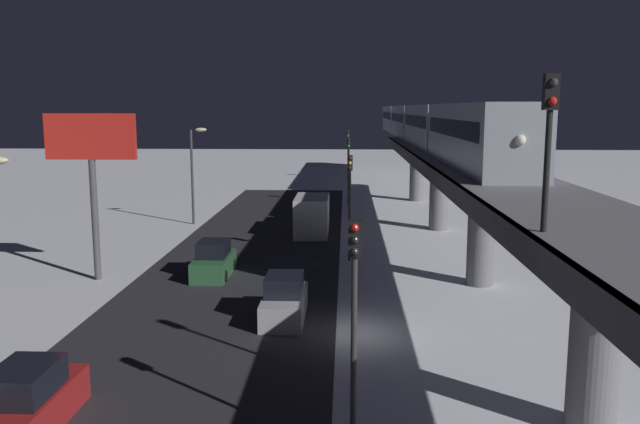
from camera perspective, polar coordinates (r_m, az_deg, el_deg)
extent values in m
plane|color=white|center=(27.09, 2.91, -10.66)|extent=(240.00, 240.00, 0.00)
cube|color=#28282D|center=(27.71, -10.22, -10.32)|extent=(11.00, 93.68, 0.01)
cube|color=slate|center=(26.67, 17.59, 1.07)|extent=(5.00, 93.68, 0.80)
cube|color=#38383D|center=(26.15, 12.55, 1.12)|extent=(0.24, 91.81, 0.80)
cylinder|color=slate|center=(65.23, 8.52, 3.27)|extent=(1.40, 1.40, 5.22)
cylinder|color=slate|center=(49.84, 10.42, 1.43)|extent=(1.40, 1.40, 5.22)
cylinder|color=slate|center=(34.65, 14.00, -2.04)|extent=(1.40, 1.40, 5.22)
cylinder|color=slate|center=(20.12, 23.05, -10.64)|extent=(1.40, 1.40, 5.22)
cube|color=#999EA8|center=(36.32, 13.58, 6.61)|extent=(2.90, 18.00, 3.40)
cube|color=black|center=(36.31, 13.60, 7.25)|extent=(2.94, 16.20, 0.90)
cube|color=#999EA8|center=(54.68, 9.80, 7.49)|extent=(2.90, 18.00, 3.40)
cube|color=black|center=(54.67, 9.81, 7.92)|extent=(2.94, 16.20, 0.90)
cube|color=#999EA8|center=(73.16, 7.92, 7.92)|extent=(2.90, 18.00, 3.40)
cube|color=black|center=(73.15, 7.92, 8.24)|extent=(2.94, 16.20, 0.90)
cube|color=#999EA8|center=(91.69, 6.79, 8.18)|extent=(2.90, 18.00, 3.40)
cube|color=black|center=(91.68, 6.80, 8.43)|extent=(2.94, 16.20, 0.90)
sphere|color=white|center=(27.50, 17.24, 6.07)|extent=(0.44, 0.44, 0.44)
cylinder|color=black|center=(17.42, 19.34, 3.53)|extent=(0.16, 0.16, 3.20)
cube|color=black|center=(17.35, 19.68, 9.94)|extent=(0.36, 0.28, 0.90)
sphere|color=#333333|center=(17.21, 19.88, 10.71)|extent=(0.22, 0.22, 0.22)
sphere|color=red|center=(17.20, 19.80, 9.18)|extent=(0.22, 0.22, 0.22)
cube|color=#2D6038|center=(36.30, -9.34, -4.72)|extent=(1.80, 4.21, 1.10)
cube|color=black|center=(36.08, -9.38, -3.20)|extent=(1.58, 2.02, 0.87)
cylinder|color=black|center=(34.95, -8.38, -5.63)|extent=(0.20, 0.64, 0.64)
cylinder|color=black|center=(35.31, -11.12, -5.55)|extent=(0.20, 0.64, 0.64)
cylinder|color=black|center=(37.44, -7.64, -4.61)|extent=(0.20, 0.64, 0.64)
cylinder|color=black|center=(37.77, -10.21, -4.56)|extent=(0.20, 0.64, 0.64)
cube|color=#A51E1E|center=(21.08, -24.42, -15.86)|extent=(1.80, 4.72, 1.10)
cube|color=black|center=(20.69, -24.60, -13.38)|extent=(1.58, 2.27, 0.87)
cube|color=#B2B2B7|center=(28.80, -3.15, -8.29)|extent=(1.80, 4.35, 1.10)
cube|color=black|center=(28.52, -3.16, -6.40)|extent=(1.58, 2.09, 0.87)
cube|color=gold|center=(51.04, -0.48, 0.16)|extent=(2.30, 2.20, 2.40)
cube|color=silver|center=(47.26, -0.71, -0.32)|extent=(2.40, 5.00, 2.80)
cylinder|color=#2D2D2D|center=(17.16, 2.98, -12.85)|extent=(0.16, 0.16, 5.50)
cube|color=black|center=(16.23, 3.07, -2.32)|extent=(0.32, 0.32, 0.90)
sphere|color=red|center=(16.00, 3.09, -1.39)|extent=(0.20, 0.20, 0.20)
sphere|color=black|center=(16.06, 3.08, -2.44)|extent=(0.20, 0.20, 0.20)
sphere|color=black|center=(16.12, 3.07, -3.49)|extent=(0.20, 0.20, 0.20)
cylinder|color=#2D2D2D|center=(39.02, 2.62, -0.34)|extent=(0.16, 0.16, 5.50)
cube|color=black|center=(38.62, 2.66, 4.35)|extent=(0.32, 0.32, 0.90)
sphere|color=black|center=(38.42, 2.66, 4.77)|extent=(0.20, 0.20, 0.20)
sphere|color=yellow|center=(38.44, 2.66, 4.33)|extent=(0.20, 0.20, 0.20)
sphere|color=black|center=(38.47, 2.65, 3.88)|extent=(0.20, 0.20, 0.20)
cylinder|color=#2D2D2D|center=(61.39, 2.53, 3.13)|extent=(0.16, 0.16, 5.50)
cube|color=black|center=(61.14, 2.55, 6.12)|extent=(0.32, 0.32, 0.90)
sphere|color=black|center=(60.95, 2.55, 6.39)|extent=(0.20, 0.20, 0.20)
sphere|color=black|center=(60.96, 2.55, 6.11)|extent=(0.20, 0.20, 0.20)
sphere|color=#19E53F|center=(60.98, 2.54, 5.83)|extent=(0.20, 0.20, 0.20)
cylinder|color=#2D2D2D|center=(83.88, 2.48, 4.75)|extent=(0.16, 0.16, 5.50)
cube|color=black|center=(83.69, 2.50, 6.93)|extent=(0.32, 0.32, 0.90)
sphere|color=black|center=(83.50, 2.50, 7.13)|extent=(0.20, 0.20, 0.20)
sphere|color=black|center=(83.51, 2.50, 6.93)|extent=(0.20, 0.20, 0.20)
sphere|color=#19E53F|center=(83.52, 2.49, 6.72)|extent=(0.20, 0.20, 0.20)
cylinder|color=#4C4C51|center=(36.53, -19.20, -0.70)|extent=(0.36, 0.36, 6.50)
cube|color=red|center=(36.08, -19.57, 6.28)|extent=(4.80, 0.30, 2.40)
cylinder|color=#38383D|center=(52.21, -11.19, 3.01)|extent=(0.20, 0.20, 7.50)
ellipsoid|color=#F4E5B2|center=(51.78, -10.45, 7.14)|extent=(0.90, 0.44, 0.30)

